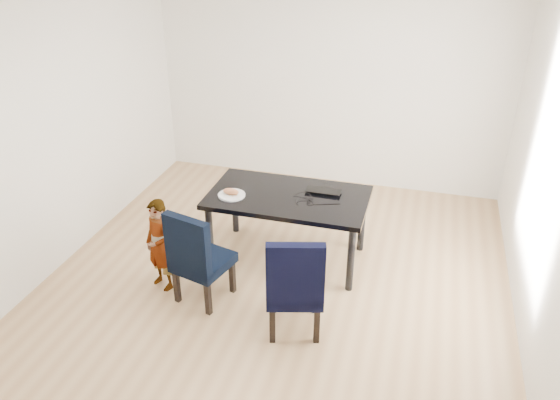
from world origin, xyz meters
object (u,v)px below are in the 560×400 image
(plate, at_px, (232,195))
(laptop, at_px, (324,189))
(chair_right, at_px, (295,281))
(child, at_px, (160,245))
(dining_table, at_px, (288,227))
(chair_left, at_px, (203,254))

(plate, distance_m, laptop, 0.95)
(chair_right, bearing_deg, child, 155.48)
(dining_table, height_order, chair_right, chair_right)
(child, bearing_deg, plate, 76.30)
(chair_left, bearing_deg, plate, 101.25)
(plate, bearing_deg, laptop, 23.01)
(chair_right, distance_m, laptop, 1.27)
(laptop, bearing_deg, chair_left, 49.89)
(dining_table, relative_size, laptop, 4.41)
(chair_left, relative_size, child, 1.02)
(laptop, bearing_deg, plate, 23.68)
(chair_right, distance_m, plate, 1.27)
(child, bearing_deg, laptop, 60.72)
(chair_right, xyz_separation_m, laptop, (-0.01, 1.24, 0.27))
(chair_right, bearing_deg, chair_left, 153.61)
(chair_left, bearing_deg, dining_table, 70.14)
(chair_left, xyz_separation_m, laptop, (0.91, 1.06, 0.28))
(dining_table, bearing_deg, chair_right, -71.89)
(chair_left, distance_m, chair_right, 0.94)
(chair_right, bearing_deg, laptop, 75.28)
(laptop, bearing_deg, child, 37.05)
(chair_right, distance_m, child, 1.40)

